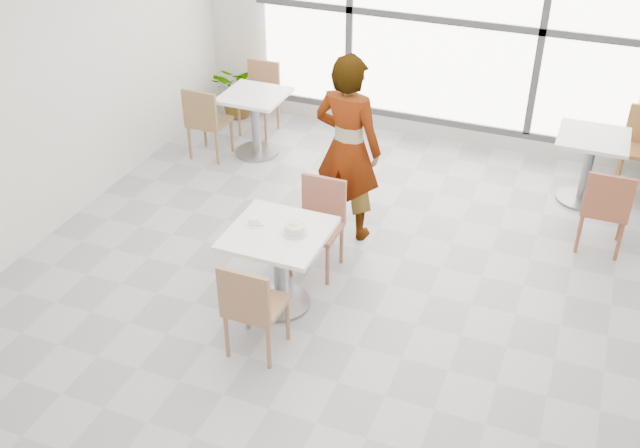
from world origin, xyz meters
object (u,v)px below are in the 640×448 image
at_px(oatmeal_bowl, 295,229).
at_px(bg_chair_left_far, 261,92).
at_px(main_table, 279,254).
at_px(chair_far, 319,219).
at_px(plant_left, 239,91).
at_px(person, 348,148).
at_px(bg_table_right, 589,159).
at_px(bg_table_left, 255,115).
at_px(chair_near, 251,304).
at_px(coffee_cup, 254,221).
at_px(bg_chair_left_near, 205,119).
at_px(bg_chair_right_near, 606,206).

distance_m(oatmeal_bowl, bg_chair_left_far, 3.59).
bearing_deg(main_table, chair_far, 82.06).
height_order(main_table, plant_left, main_table).
distance_m(person, bg_table_right, 2.63).
relative_size(bg_table_left, plant_left, 1.08).
distance_m(main_table, plant_left, 3.97).
height_order(chair_near, bg_table_left, chair_near).
xyz_separation_m(coffee_cup, bg_table_right, (2.48, 2.78, -0.29)).
bearing_deg(oatmeal_bowl, main_table, -169.69).
bearing_deg(bg_chair_left_far, coffee_cup, -65.27).
bearing_deg(bg_chair_left_near, chair_near, 124.81).
relative_size(chair_near, coffee_cup, 5.47).
distance_m(main_table, bg_chair_left_near, 2.90).
height_order(coffee_cup, bg_chair_left_near, bg_chair_left_near).
distance_m(chair_near, person, 2.00).
xyz_separation_m(coffee_cup, bg_table_left, (-1.21, 2.49, -0.29)).
distance_m(chair_far, bg_chair_left_near, 2.50).
relative_size(person, plant_left, 2.64).
bearing_deg(chair_near, main_table, -84.34).
bearing_deg(bg_chair_left_near, chair_far, 143.05).
bearing_deg(chair_near, bg_chair_left_near, -55.19).
height_order(person, bg_chair_right_near, person).
bearing_deg(plant_left, chair_near, -61.76).
distance_m(coffee_cup, bg_table_left, 2.78).
distance_m(main_table, chair_near, 0.66).
bearing_deg(bg_chair_left_far, bg_chair_left_near, -104.91).
relative_size(main_table, plant_left, 1.15).
bearing_deg(bg_table_right, main_table, -128.81).
bearing_deg(coffee_cup, plant_left, 119.14).
xyz_separation_m(oatmeal_bowl, bg_chair_left_near, (-2.05, 2.16, -0.29)).
bearing_deg(chair_near, plant_left, -61.76).
relative_size(main_table, bg_table_left, 1.07).
bearing_deg(person, main_table, 91.74).
bearing_deg(bg_chair_left_far, main_table, -62.03).
height_order(bg_table_right, bg_chair_left_near, bg_chair_left_near).
bearing_deg(person, bg_chair_left_far, -38.03).
xyz_separation_m(person, bg_table_right, (2.12, 1.50, -0.43)).
xyz_separation_m(main_table, plant_left, (-2.10, 3.37, -0.17)).
relative_size(chair_near, bg_chair_left_far, 1.00).
bearing_deg(person, bg_table_right, -137.17).
relative_size(main_table, coffee_cup, 5.03).
xyz_separation_m(chair_near, oatmeal_bowl, (0.08, 0.68, 0.29)).
xyz_separation_m(bg_table_left, bg_chair_left_far, (-0.22, 0.61, 0.01)).
bearing_deg(bg_table_right, chair_near, -122.35).
xyz_separation_m(chair_near, bg_table_left, (-1.50, 3.16, -0.01)).
bearing_deg(bg_chair_left_far, oatmeal_bowl, -59.86).
bearing_deg(bg_table_left, chair_near, -64.63).
relative_size(coffee_cup, bg_table_right, 0.21).
height_order(chair_near, bg_chair_left_near, same).
xyz_separation_m(bg_table_right, bg_chair_left_far, (-3.91, 0.32, 0.01)).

